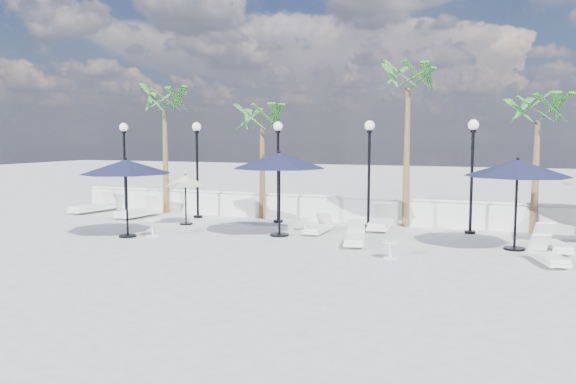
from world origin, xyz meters
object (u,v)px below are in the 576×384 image
(parasol_cream_small, at_px, (185,181))
(lounger_5, at_px, (548,256))
(lounger_1, at_px, (139,211))
(parasol_navy_right, at_px, (517,169))
(parasol_navy_left, at_px, (126,167))
(parasol_navy_mid, at_px, (279,161))
(lounger_0, at_px, (93,206))
(lounger_3, at_px, (355,237))
(lounger_7, at_px, (552,244))
(lounger_4, at_px, (381,222))
(lounger_2, at_px, (319,227))

(parasol_cream_small, bearing_deg, lounger_5, -10.98)
(lounger_1, xyz_separation_m, parasol_navy_right, (14.09, -1.55, 2.09))
(lounger_5, distance_m, parasol_navy_left, 12.75)
(parasol_navy_mid, bearing_deg, parasol_cream_small, 166.44)
(lounger_0, bearing_deg, lounger_3, -4.72)
(lounger_3, height_order, lounger_7, lounger_3)
(lounger_1, relative_size, parasol_navy_mid, 0.69)
(lounger_3, relative_size, lounger_4, 0.87)
(parasol_navy_left, bearing_deg, parasol_cream_small, 82.06)
(parasol_navy_left, height_order, parasol_cream_small, parasol_navy_left)
(lounger_3, relative_size, parasol_navy_right, 0.62)
(lounger_2, height_order, lounger_4, lounger_4)
(lounger_3, bearing_deg, lounger_5, -19.47)
(lounger_7, height_order, parasol_navy_left, parasol_navy_left)
(lounger_2, height_order, parasol_cream_small, parasol_cream_small)
(parasol_navy_left, bearing_deg, lounger_7, 10.67)
(parasol_navy_mid, bearing_deg, lounger_0, 165.86)
(lounger_2, bearing_deg, parasol_navy_left, -152.40)
(parasol_navy_left, height_order, parasol_navy_mid, parasol_navy_mid)
(lounger_7, bearing_deg, parasol_cream_small, 161.97)
(lounger_7, xyz_separation_m, parasol_cream_small, (-12.37, 0.54, 1.40))
(parasol_navy_left, xyz_separation_m, parasol_cream_small, (0.41, 2.95, -0.66))
(lounger_3, distance_m, lounger_5, 5.35)
(lounger_2, bearing_deg, lounger_3, -41.91)
(lounger_4, distance_m, parasol_cream_small, 7.32)
(lounger_4, bearing_deg, parasol_navy_right, -29.09)
(lounger_5, bearing_deg, parasol_cream_small, 151.92)
(parasol_navy_right, distance_m, parasol_cream_small, 11.42)
(lounger_1, distance_m, lounger_7, 15.15)
(lounger_4, bearing_deg, lounger_1, -179.79)
(lounger_2, relative_size, parasol_navy_right, 0.54)
(lounger_3, relative_size, lounger_5, 1.08)
(lounger_0, xyz_separation_m, parasol_navy_mid, (9.62, -2.43, 2.21))
(parasol_navy_mid, bearing_deg, lounger_2, 40.38)
(lounger_1, relative_size, lounger_7, 1.17)
(lounger_0, distance_m, parasol_navy_mid, 10.17)
(lounger_5, xyz_separation_m, lounger_7, (0.22, 1.81, 0.02))
(lounger_4, bearing_deg, parasol_navy_mid, -143.08)
(lounger_3, relative_size, parasol_navy_mid, 0.59)
(lounger_7, bearing_deg, lounger_4, 144.23)
(lounger_5, xyz_separation_m, parasol_navy_mid, (-8.00, 1.36, 2.27))
(lounger_0, distance_m, lounger_2, 10.80)
(lounger_3, bearing_deg, parasol_navy_mid, 156.32)
(lounger_5, height_order, parasol_navy_left, parasol_navy_left)
(lounger_7, bearing_deg, lounger_3, 175.31)
(lounger_2, bearing_deg, lounger_4, 40.47)
(lounger_5, bearing_deg, lounger_1, 150.68)
(lounger_3, relative_size, lounger_7, 1.00)
(lounger_3, xyz_separation_m, lounger_4, (0.18, 3.02, 0.04))
(lounger_2, distance_m, lounger_3, 2.22)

